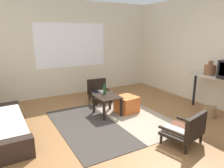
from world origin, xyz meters
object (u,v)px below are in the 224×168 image
Objects in this scene: armchair_by_window at (99,92)px; console_shelf at (221,82)px; wicker_basket at (209,112)px; armchair_striped_foreground at (186,129)px; clay_vase at (210,69)px; ottoman_orange at (127,104)px; glass_bottle at (105,89)px; coffee_table at (107,100)px.

console_shelf is (1.95, -2.15, 0.49)m from armchair_by_window.
armchair_by_window reaches higher than wicker_basket.
clay_vase is at bearing 27.14° from armchair_striped_foreground.
armchair_striped_foreground is 0.49× the size of console_shelf.
armchair_by_window is 1.05m from ottoman_orange.
console_shelf is 4.52× the size of clay_vase.
wicker_basket is at bearing -53.13° from armchair_by_window.
clay_vase is at bearing 90.00° from console_shelf.
wicker_basket is (1.87, -1.41, -0.43)m from glass_bottle.
console_shelf is 0.38m from clay_vase.
glass_bottle is at bearing 104.18° from armchair_striped_foreground.
ottoman_orange is 1.80× the size of glass_bottle.
armchair_striped_foreground is 1.69m from ottoman_orange.
ottoman_orange is (0.47, -0.09, -0.16)m from coffee_table.
glass_bottle reaches higher than armchair_by_window.
glass_bottle is at bearing 153.66° from clay_vase.
coffee_table is at bearing 169.76° from ottoman_orange.
glass_bottle is (0.03, 0.18, 0.20)m from coffee_table.
clay_vase reaches higher than ottoman_orange.
wicker_basket is (1.43, -1.15, -0.07)m from ottoman_orange.
coffee_table is 2.37× the size of glass_bottle.
clay_vase reaches higher than wicker_basket.
ottoman_orange is at bearing 141.21° from wicker_basket.
armchair_by_window is 2.01× the size of clay_vase.
armchair_by_window is 0.44× the size of console_shelf.
wicker_basket is at bearing 21.52° from armchair_striped_foreground.
armchair_by_window reaches higher than armchair_striped_foreground.
armchair_striped_foreground is 2.88× the size of glass_bottle.
armchair_striped_foreground reaches higher than coffee_table.
armchair_by_window is 2.72m from wicker_basket.
console_shelf is (2.22, -1.21, 0.40)m from coffee_table.
console_shelf is 5.85× the size of glass_bottle.
ottoman_orange is at bearing 147.24° from console_shelf.
armchair_striped_foreground is 1.60× the size of ottoman_orange.
ottoman_orange is at bearing -30.68° from glass_bottle.
wicker_basket is (-0.32, -0.02, -0.63)m from console_shelf.
console_shelf reaches higher than coffee_table.
glass_bottle is at bearing 149.32° from ottoman_orange.
console_shelf is at bearing -32.35° from glass_bottle.
ottoman_orange is 2.15m from console_shelf.
ottoman_orange is at bearing -78.75° from armchair_by_window.
armchair_striped_foreground is at bearing -161.53° from console_shelf.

